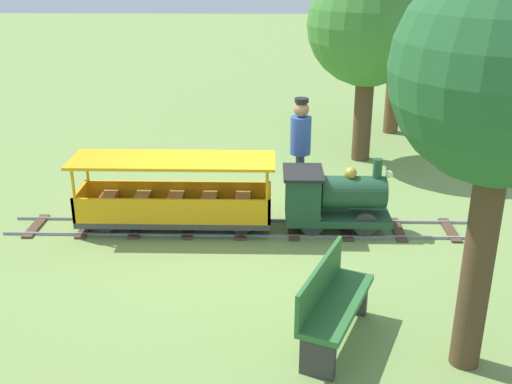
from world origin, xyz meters
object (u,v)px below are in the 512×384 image
object	(u,v)px
oak_tree_far	(506,76)
oak_tree_distant	(400,17)
locomotive	(331,197)
conductor_person	(300,143)
park_bench	(332,303)
passenger_car	(175,200)
oak_tree_near	(369,26)

from	to	relation	value
oak_tree_far	oak_tree_distant	world-z (taller)	oak_tree_far
locomotive	conductor_person	bearing A→B (deg)	-157.10
oak_tree_far	park_bench	bearing A→B (deg)	-104.97
passenger_car	oak_tree_near	size ratio (longest dim) A/B	0.78
locomotive	oak_tree_near	world-z (taller)	oak_tree_near
oak_tree_far	oak_tree_distant	distance (m)	7.79
passenger_car	conductor_person	distance (m)	2.02
conductor_person	oak_tree_near	distance (m)	2.86
passenger_car	oak_tree_near	world-z (taller)	oak_tree_near
locomotive	conductor_person	distance (m)	1.09
conductor_person	park_bench	size ratio (longest dim) A/B	1.20
passenger_car	conductor_person	bearing A→B (deg)	117.74
passenger_car	park_bench	bearing A→B (deg)	36.58
passenger_car	conductor_person	world-z (taller)	conductor_person
conductor_person	oak_tree_distant	world-z (taller)	oak_tree_distant
passenger_car	oak_tree_far	world-z (taller)	oak_tree_far
oak_tree_far	oak_tree_distant	size ratio (longest dim) A/B	1.10
oak_tree_distant	passenger_car	bearing A→B (deg)	-37.92
park_bench	oak_tree_near	world-z (taller)	oak_tree_near
locomotive	conductor_person	world-z (taller)	conductor_person
locomotive	oak_tree_distant	world-z (taller)	oak_tree_distant
park_bench	passenger_car	bearing A→B (deg)	-143.42
conductor_person	oak_tree_far	distance (m)	4.37
park_bench	oak_tree_near	distance (m)	6.05
oak_tree_far	oak_tree_near	bearing A→B (deg)	-178.39
park_bench	oak_tree_near	xyz separation A→B (m)	(-5.63, 1.04, 1.95)
passenger_car	oak_tree_far	bearing A→B (deg)	47.19
oak_tree_near	oak_tree_far	bearing A→B (deg)	1.61
locomotive	oak_tree_far	world-z (taller)	oak_tree_far
passenger_car	conductor_person	size ratio (longest dim) A/B	1.67
passenger_car	oak_tree_distant	bearing A→B (deg)	142.08
passenger_car	park_bench	xyz separation A→B (m)	(2.55, 1.89, -0.01)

